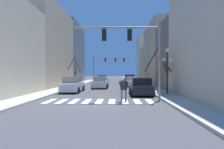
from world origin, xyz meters
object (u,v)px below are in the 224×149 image
at_px(pedestrian_on_right_sidewalk, 124,87).
at_px(car_driving_toward_lane, 130,80).
at_px(car_driving_away_lane, 100,83).
at_px(street_tree_right_near, 75,73).
at_px(car_parked_left_mid, 141,87).
at_px(street_tree_right_far, 160,70).
at_px(traffic_signal_near, 134,44).
at_px(car_parked_left_near, 132,82).
at_px(street_lamp_right_corner, 167,61).
at_px(traffic_signal_far, 106,62).
at_px(car_parked_right_mid, 102,79).
at_px(car_parked_left_far, 73,85).
at_px(pedestrian_near_right_corner, 144,79).

bearing_deg(pedestrian_on_right_sidewalk, car_driving_toward_lane, -71.69).
relative_size(car_driving_away_lane, street_tree_right_near, 0.94).
xyz_separation_m(car_parked_left_mid, street_tree_right_far, (1.90, 1.18, 1.59)).
bearing_deg(traffic_signal_near, street_tree_right_far, 61.68).
bearing_deg(car_parked_left_mid, car_parked_left_near, 0.03).
bearing_deg(traffic_signal_near, street_lamp_right_corner, 49.24).
relative_size(traffic_signal_near, car_parked_left_mid, 1.50).
height_order(street_lamp_right_corner, pedestrian_on_right_sidewalk, street_lamp_right_corner).
xyz_separation_m(car_parked_left_mid, street_tree_right_near, (-8.99, 14.66, 1.23)).
relative_size(traffic_signal_far, car_parked_right_mid, 1.83).
height_order(traffic_signal_near, car_driving_away_lane, traffic_signal_near).
height_order(car_parked_left_near, street_tree_right_far, street_tree_right_far).
bearing_deg(car_parked_left_far, street_tree_right_near, 10.30).
height_order(car_driving_away_lane, pedestrian_near_right_corner, pedestrian_near_right_corner).
bearing_deg(car_parked_left_far, street_tree_right_far, -101.39).
height_order(car_parked_left_mid, street_tree_right_near, street_tree_right_near).
relative_size(car_parked_left_near, street_tree_right_far, 0.98).
height_order(traffic_signal_near, street_lamp_right_corner, traffic_signal_near).
height_order(street_lamp_right_corner, street_tree_right_far, street_tree_right_far).
xyz_separation_m(car_parked_left_far, street_tree_right_near, (-2.13, 11.72, 1.20)).
xyz_separation_m(car_parked_left_near, pedestrian_near_right_corner, (1.66, -0.32, 0.47)).
distance_m(car_parked_right_mid, car_driving_toward_lane, 6.64).
bearing_deg(street_tree_right_near, street_lamp_right_corner, -52.94).
xyz_separation_m(car_parked_left_mid, pedestrian_near_right_corner, (1.65, 12.19, 0.45)).
distance_m(car_parked_left_mid, car_driving_toward_lane, 19.27).
bearing_deg(traffic_signal_far, car_driving_toward_lane, -66.45).
height_order(traffic_signal_near, car_parked_right_mid, traffic_signal_near).
bearing_deg(car_driving_away_lane, traffic_signal_far, -179.06).
height_order(car_parked_right_mid, car_driving_toward_lane, car_driving_toward_lane).
bearing_deg(pedestrian_near_right_corner, pedestrian_on_right_sidewalk, -54.14).
height_order(car_driving_toward_lane, car_parked_left_far, car_driving_toward_lane).
distance_m(car_parked_left_far, street_tree_right_far, 9.07).
bearing_deg(car_parked_left_mid, traffic_signal_near, 167.21).
xyz_separation_m(street_lamp_right_corner, car_driving_away_lane, (-6.72, 8.91, -2.31)).
bearing_deg(car_parked_left_far, car_driving_away_lane, -23.45).
distance_m(street_lamp_right_corner, street_tree_right_near, 18.79).
bearing_deg(street_tree_right_near, pedestrian_on_right_sidewalk, -69.21).
relative_size(car_driving_toward_lane, street_tree_right_far, 0.99).
bearing_deg(street_lamp_right_corner, traffic_signal_near, -130.76).
relative_size(street_tree_right_far, street_tree_right_near, 1.01).
height_order(traffic_signal_far, street_tree_right_far, traffic_signal_far).
distance_m(pedestrian_on_right_sidewalk, street_tree_right_far, 6.89).
bearing_deg(street_tree_right_far, pedestrian_on_right_sidewalk, -122.02).
bearing_deg(traffic_signal_near, car_parked_left_far, 130.23).
xyz_separation_m(car_driving_away_lane, car_driving_toward_lane, (4.38, 10.67, 0.06)).
bearing_deg(car_driving_toward_lane, street_tree_right_near, 117.18).
relative_size(street_lamp_right_corner, street_tree_right_near, 0.91).
distance_m(car_parked_right_mid, pedestrian_on_right_sidewalk, 28.20).
relative_size(traffic_signal_near, pedestrian_near_right_corner, 3.54).
height_order(street_lamp_right_corner, car_parked_left_mid, street_lamp_right_corner).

